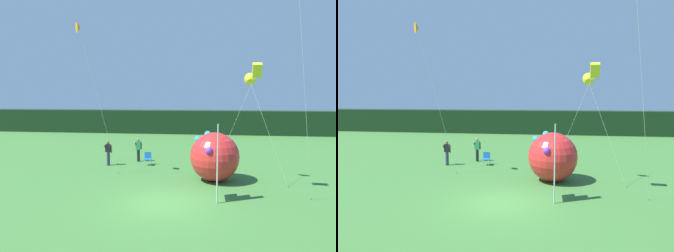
% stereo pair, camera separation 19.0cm
% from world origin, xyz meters
% --- Properties ---
extents(ground_plane, '(120.00, 120.00, 0.00)m').
position_xyz_m(ground_plane, '(0.00, 0.00, 0.00)').
color(ground_plane, '#3D7533').
extents(distant_treeline, '(80.00, 2.40, 2.94)m').
position_xyz_m(distant_treeline, '(0.00, 25.10, 1.47)').
color(distant_treeline, black).
rests_on(distant_treeline, ground).
extents(banner_flag, '(0.06, 1.03, 3.60)m').
position_xyz_m(banner_flag, '(2.44, 0.62, 1.73)').
color(banner_flag, '#B7B7BC').
rests_on(banner_flag, ground).
extents(person_near_banner, '(0.55, 0.48, 1.73)m').
position_xyz_m(person_near_banner, '(-2.99, 8.32, 0.92)').
color(person_near_banner, black).
rests_on(person_near_banner, ground).
extents(person_mid_field, '(0.55, 0.48, 1.70)m').
position_xyz_m(person_mid_field, '(-4.79, 6.83, 0.91)').
color(person_mid_field, '#2D334C').
rests_on(person_mid_field, ground).
extents(inflatable_balloon, '(2.78, 2.80, 2.79)m').
position_xyz_m(inflatable_balloon, '(2.41, 3.91, 1.40)').
color(inflatable_balloon, red).
rests_on(inflatable_balloon, ground).
extents(folding_chair, '(0.51, 0.51, 0.89)m').
position_xyz_m(folding_chair, '(-2.10, 7.29, 0.51)').
color(folding_chair, '#BCBCC1').
rests_on(folding_chair, ground).
extents(kite_yellow_delta_0, '(2.45, 1.12, 6.08)m').
position_xyz_m(kite_yellow_delta_0, '(4.23, 4.01, 5.69)').
color(kite_yellow_delta_0, brown).
rests_on(kite_yellow_delta_0, ground).
extents(kite_yellow_box_1, '(2.39, 2.04, 6.44)m').
position_xyz_m(kite_yellow_box_1, '(4.33, 2.19, 6.04)').
color(kite_yellow_box_1, brown).
rests_on(kite_yellow_box_1, ground).
extents(kite_orange_delta_2, '(2.26, 1.13, 9.04)m').
position_xyz_m(kite_orange_delta_2, '(-5.42, 3.98, 8.65)').
color(kite_orange_delta_2, brown).
rests_on(kite_orange_delta_2, ground).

